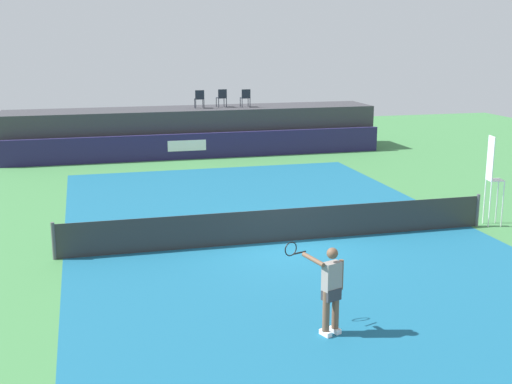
{
  "coord_description": "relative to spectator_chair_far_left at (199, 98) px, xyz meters",
  "views": [
    {
      "loc": [
        -5.32,
        -17.45,
        5.72
      ],
      "look_at": [
        -0.25,
        2.0,
        1.0
      ],
      "focal_mm": 47.22,
      "sensor_mm": 36.0,
      "label": 1
    }
  ],
  "objects": [
    {
      "name": "spectator_platform",
      "position": [
        -0.3,
        0.25,
        -1.59
      ],
      "size": [
        18.0,
        2.8,
        2.2
      ],
      "primitive_type": "cube",
      "color": "#38383D",
      "rests_on": "ground"
    },
    {
      "name": "sponsor_wall",
      "position": [
        -0.3,
        -1.55,
        -2.09
      ],
      "size": [
        18.0,
        0.22,
        1.2
      ],
      "color": "#231E4C",
      "rests_on": "ground"
    },
    {
      "name": "tennis_player",
      "position": [
        -1.16,
        -21.05,
        -1.73
      ],
      "size": [
        0.98,
        1.08,
        1.77
      ],
      "color": "white",
      "rests_on": "court_inner"
    },
    {
      "name": "spectator_chair_center",
      "position": [
        2.3,
        -0.04,
        0.0
      ],
      "size": [
        0.44,
        0.44,
        0.89
      ],
      "color": "#1E232D",
      "rests_on": "spectator_platform"
    },
    {
      "name": "net_post_near",
      "position": [
        -6.5,
        -15.05,
        -2.19
      ],
      "size": [
        0.1,
        0.1,
        1.0
      ],
      "primitive_type": "cylinder",
      "color": "#4C4C51",
      "rests_on": "ground"
    },
    {
      "name": "ground_plane",
      "position": [
        -0.3,
        -12.05,
        -2.69
      ],
      "size": [
        48.0,
        48.0,
        0.0
      ],
      "primitive_type": "plane",
      "color": "#3D7A42"
    },
    {
      "name": "umpire_chair",
      "position": [
        6.33,
        -15.03,
        -1.11
      ],
      "size": [
        0.51,
        0.51,
        2.76
      ],
      "color": "white",
      "rests_on": "ground"
    },
    {
      "name": "spectator_chair_left",
      "position": [
        1.16,
        0.25,
        0.0
      ],
      "size": [
        0.48,
        0.48,
        0.89
      ],
      "color": "#1E232D",
      "rests_on": "spectator_platform"
    },
    {
      "name": "court_inner",
      "position": [
        -0.3,
        -15.05,
        -2.69
      ],
      "size": [
        12.0,
        22.0,
        0.0
      ],
      "primitive_type": "cube",
      "color": "#16597A",
      "rests_on": "ground"
    },
    {
      "name": "net_post_far",
      "position": [
        5.9,
        -15.05,
        -2.19
      ],
      "size": [
        0.1,
        0.1,
        1.0
      ],
      "primitive_type": "cylinder",
      "color": "#4C4C51",
      "rests_on": "ground"
    },
    {
      "name": "tennis_ball",
      "position": [
        -1.36,
        -12.75,
        -2.66
      ],
      "size": [
        0.07,
        0.07,
        0.07
      ],
      "primitive_type": "sphere",
      "color": "#D8EA33",
      "rests_on": "court_inner"
    },
    {
      "name": "tennis_net",
      "position": [
        -0.3,
        -15.05,
        -2.22
      ],
      "size": [
        12.4,
        0.02,
        0.95
      ],
      "primitive_type": "cube",
      "color": "#2D2D2D",
      "rests_on": "ground"
    },
    {
      "name": "spectator_chair_far_left",
      "position": [
        0.0,
        0.0,
        0.0
      ],
      "size": [
        0.46,
        0.46,
        0.89
      ],
      "color": "#1E232D",
      "rests_on": "spectator_platform"
    }
  ]
}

